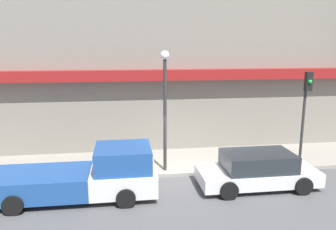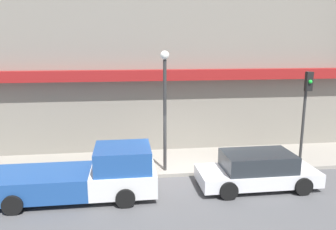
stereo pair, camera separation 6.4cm
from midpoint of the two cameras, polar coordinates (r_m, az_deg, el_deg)
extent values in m
plane|color=#4C4C4F|center=(13.80, 2.84, -10.68)|extent=(80.00, 80.00, 0.00)
cube|color=gray|center=(15.28, 1.73, -8.08)|extent=(36.00, 3.29, 0.15)
cube|color=gray|center=(17.47, 0.14, 11.31)|extent=(19.80, 3.00, 10.23)
cube|color=maroon|center=(15.74, 1.02, 6.99)|extent=(18.22, 0.60, 0.50)
cube|color=silver|center=(12.15, -7.62, -10.93)|extent=(2.31, 2.01, 0.78)
cube|color=#1E478C|center=(11.87, -7.72, -7.37)|extent=(1.96, 1.85, 0.81)
cube|color=#1E478C|center=(12.51, -21.19, -10.97)|extent=(3.46, 2.01, 0.78)
cylinder|color=black|center=(13.18, -7.34, -10.33)|extent=(0.66, 0.22, 0.66)
cylinder|color=black|center=(11.35, -7.27, -14.16)|extent=(0.66, 0.22, 0.66)
cylinder|color=black|center=(13.67, -22.76, -10.37)|extent=(0.66, 0.22, 0.66)
cylinder|color=black|center=(11.92, -25.28, -13.96)|extent=(0.66, 0.22, 0.66)
cube|color=silver|center=(13.18, 15.33, -10.12)|extent=(4.51, 1.81, 0.51)
cube|color=#23282D|center=(12.97, 15.47, -7.73)|extent=(2.62, 1.63, 0.65)
cylinder|color=black|center=(14.55, 19.06, -8.74)|extent=(0.66, 0.22, 0.66)
cylinder|color=black|center=(13.08, 22.63, -11.38)|extent=(0.66, 0.22, 0.66)
cylinder|color=black|center=(13.56, 8.28, -9.71)|extent=(0.66, 0.22, 0.66)
cylinder|color=black|center=(11.98, 10.67, -12.82)|extent=(0.66, 0.22, 0.66)
cylinder|color=red|center=(13.85, -3.98, -8.79)|extent=(0.17, 0.17, 0.51)
sphere|color=red|center=(13.74, -4.00, -7.51)|extent=(0.16, 0.16, 0.16)
cylinder|color=#2D2D2D|center=(13.40, -0.41, -0.31)|extent=(0.14, 0.14, 4.62)
sphere|color=silver|center=(13.10, -0.43, 10.38)|extent=(0.36, 0.36, 0.36)
cylinder|color=#2D2D2D|center=(15.31, 22.62, -0.68)|extent=(0.12, 0.12, 4.10)
cube|color=black|center=(14.93, 23.43, 5.39)|extent=(0.28, 0.20, 0.80)
sphere|color=green|center=(14.83, 23.67, 5.33)|extent=(0.16, 0.16, 0.16)
camera|label=1|loc=(0.03, -89.87, 0.03)|focal=35.00mm
camera|label=2|loc=(0.03, 90.13, -0.03)|focal=35.00mm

